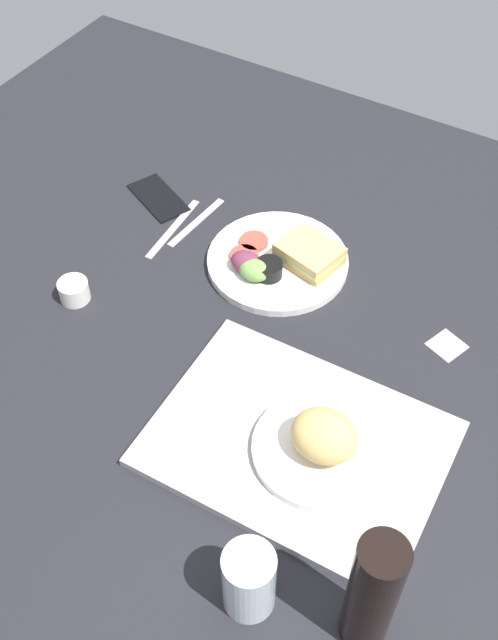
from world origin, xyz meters
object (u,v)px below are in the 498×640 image
serving_tray (298,444)px  soda_bottle (372,594)px  drinking_glass (249,581)px  fork (196,222)px  espresso_cup (74,291)px  sticky_note (447,345)px  cell_phone (158,197)px  knife (173,228)px  bread_plate_near (322,442)px  plate_with_salad (280,260)px

serving_tray → soda_bottle: size_ratio=1.89×
drinking_glass → fork: size_ratio=0.72×
serving_tray → espresso_cup: 51.04cm
soda_bottle → sticky_note: size_ratio=4.26×
serving_tray → espresso_cup: bearing=-8.1°
cell_phone → drinking_glass: bearing=158.0°
espresso_cup → fork: bearing=-105.3°
drinking_glass → sticky_note: size_ratio=2.20×
knife → cell_phone: size_ratio=1.32×
bread_plate_near → drinking_glass: drinking_glass is taller
knife → sticky_note: (-58.51, 0.40, -0.19)cm
plate_with_salad → espresso_cup: plate_with_salad is taller
plate_with_salad → knife: size_ratio=1.43×
espresso_cup → fork: espresso_cup is taller
bread_plate_near → fork: 59.05cm
bread_plate_near → plate_with_salad: bread_plate_near is taller
serving_tray → sticky_note: bearing=-112.1°
bread_plate_near → fork: bread_plate_near is taller
fork → espresso_cup: bearing=-10.5°
soda_bottle → espresso_cup: size_ratio=4.26×
drinking_glass → knife: size_ratio=0.65×
bread_plate_near → drinking_glass: 24.95cm
espresso_cup → cell_phone: (3.08, -31.06, -1.60)cm
soda_bottle → espresso_cup: soda_bottle is taller
bread_plate_near → espresso_cup: (54.48, -7.17, -2.55)cm
fork → cell_phone: 11.16cm
fork → sticky_note: size_ratio=3.04×
drinking_glass → espresso_cup: size_ratio=2.20×
drinking_glass → sticky_note: drinking_glass is taller
knife → cell_phone: cell_phone is taller
plate_with_salad → fork: 20.87cm
espresso_cup → knife: espresso_cup is taller
drinking_glass → cell_phone: bearing=-46.7°
plate_with_salad → drinking_glass: size_ratio=2.20×
sticky_note → cell_phone: bearing=-5.7°
cell_phone → sticky_note: 66.77cm
espresso_cup → fork: size_ratio=0.33×
espresso_cup → plate_with_salad: bearing=-137.2°
knife → cell_phone: (7.93, -6.26, 0.15)cm
fork → sticky_note: bearing=90.3°
drinking_glass → sticky_note: bearing=-97.1°
cell_phone → sticky_note: (-66.44, 6.66, -0.34)cm
sticky_note → plate_with_salad: bearing=-3.3°
plate_with_salad → knife: plate_with_salad is taller
fork → drinking_glass: bearing=43.4°
bread_plate_near → espresso_cup: 55.01cm
cell_phone → serving_tray: bearing=169.2°
fork → soda_bottle: bearing=53.1°
bread_plate_near → plate_with_salad: bearing=-52.3°
plate_with_salad → soda_bottle: bearing=128.4°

